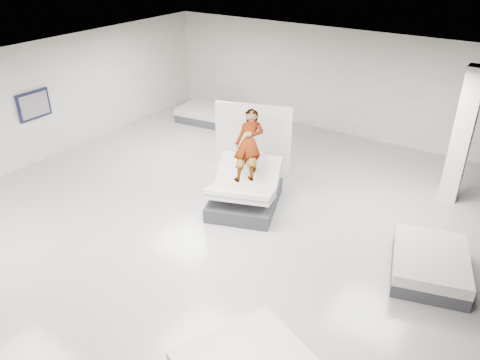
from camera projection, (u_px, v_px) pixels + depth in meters
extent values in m
plane|color=#B3B0A9|center=(201.00, 234.00, 9.91)|extent=(14.00, 14.00, 0.00)
plane|color=black|center=(195.00, 87.00, 8.41)|extent=(14.00, 14.00, 0.00)
cube|color=silver|center=(340.00, 82.00, 14.31)|extent=(12.00, 0.04, 3.20)
cube|color=silver|center=(15.00, 110.00, 12.09)|extent=(0.04, 14.00, 3.20)
cube|color=#323237|center=(245.00, 199.00, 10.88)|extent=(2.01, 2.30, 0.34)
cube|color=silver|center=(249.00, 173.00, 10.94)|extent=(1.67, 1.36, 0.69)
cube|color=slate|center=(249.00, 173.00, 10.94)|extent=(1.66, 1.29, 0.54)
cube|color=silver|center=(241.00, 193.00, 10.32)|extent=(1.69, 1.41, 0.46)
cube|color=slate|center=(241.00, 193.00, 10.32)|extent=(1.70, 1.39, 0.29)
cube|color=silver|center=(250.00, 159.00, 10.94)|extent=(0.63, 0.55, 0.32)
imported|color=slate|center=(249.00, 153.00, 10.64)|extent=(1.13, 1.66, 1.64)
cube|color=black|center=(255.00, 170.00, 10.41)|extent=(0.09, 0.15, 0.08)
cube|color=white|center=(253.00, 138.00, 12.22)|extent=(1.93, 0.75, 1.83)
cube|color=#323237|center=(428.00, 269.00, 8.70)|extent=(1.72, 2.02, 0.26)
cube|color=silver|center=(431.00, 258.00, 8.58)|extent=(1.72, 2.02, 0.22)
cube|color=#323237|center=(207.00, 117.00, 15.82)|extent=(1.92, 1.53, 0.26)
cube|color=silver|center=(207.00, 110.00, 15.70)|extent=(1.92, 1.53, 0.22)
cube|color=white|center=(462.00, 137.00, 10.51)|extent=(0.40, 0.40, 3.20)
cube|color=black|center=(34.00, 105.00, 12.43)|extent=(0.05, 0.95, 0.75)
cube|color=gray|center=(35.00, 105.00, 12.41)|extent=(0.02, 0.82, 0.62)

